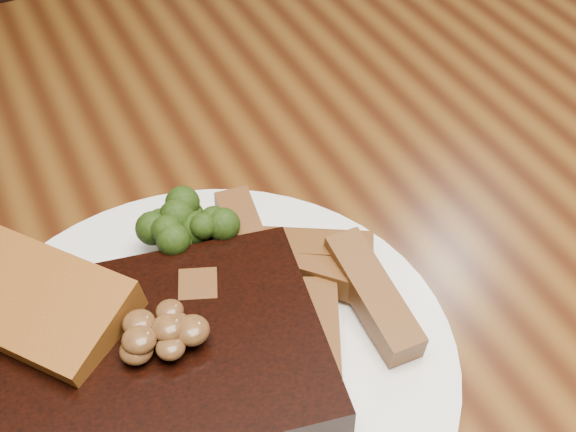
# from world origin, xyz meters

# --- Properties ---
(dining_table) EXTENTS (1.60, 0.90, 0.75)m
(dining_table) POSITION_xyz_m (0.00, 0.00, 0.66)
(dining_table) COLOR #4F2E0F
(dining_table) RESTS_ON ground
(chair_far) EXTENTS (0.52, 0.52, 0.88)m
(chair_far) POSITION_xyz_m (-0.11, 0.67, 0.48)
(chair_far) COLOR black
(chair_far) RESTS_ON ground
(plate) EXTENTS (0.36, 0.36, 0.01)m
(plate) POSITION_xyz_m (-0.09, -0.07, 0.76)
(plate) COLOR white
(plate) RESTS_ON dining_table
(steak) EXTENTS (0.21, 0.18, 0.03)m
(steak) POSITION_xyz_m (-0.11, -0.06, 0.78)
(steak) COLOR black
(steak) RESTS_ON plate
(mushroom_pile) EXTENTS (0.06, 0.06, 0.03)m
(mushroom_pile) POSITION_xyz_m (-0.12, -0.06, 0.80)
(mushroom_pile) COLOR brown
(mushroom_pile) RESTS_ON steak
(garlic_bread) EXTENTS (0.13, 0.14, 0.03)m
(garlic_bread) POSITION_xyz_m (-0.17, -0.00, 0.78)
(garlic_bread) COLOR brown
(garlic_bread) RESTS_ON plate
(potato_wedges) EXTENTS (0.12, 0.12, 0.02)m
(potato_wedges) POSITION_xyz_m (-0.03, -0.06, 0.77)
(potato_wedges) COLOR brown
(potato_wedges) RESTS_ON plate
(broccoli_cluster) EXTENTS (0.07, 0.07, 0.04)m
(broccoli_cluster) POSITION_xyz_m (-0.05, 0.01, 0.78)
(broccoli_cluster) COLOR #213B0D
(broccoli_cluster) RESTS_ON plate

